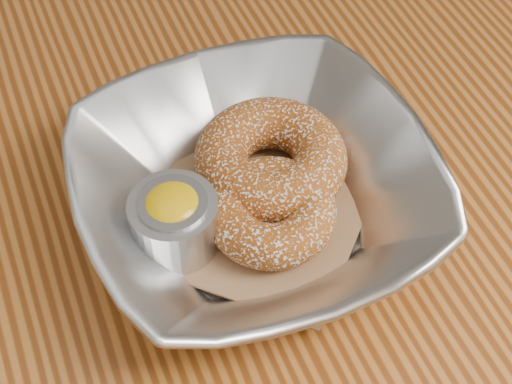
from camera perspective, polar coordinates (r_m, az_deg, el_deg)
name	(u,v)px	position (r m, az deg, el deg)	size (l,w,h in m)	color
table	(144,373)	(0.61, -8.16, -12.90)	(1.20, 0.80, 0.75)	brown
serving_bowl	(256,192)	(0.53, 0.00, -0.02)	(0.24, 0.24, 0.06)	#B5B8BC
parchment	(256,211)	(0.55, 0.00, -1.37)	(0.14, 0.14, 0.00)	olive
donut_back	(271,159)	(0.55, 1.08, 2.40)	(0.11, 0.11, 0.04)	#924513
donut_front	(271,212)	(0.53, 1.08, -1.44)	(0.09, 0.09, 0.03)	#924513
ramekin	(174,220)	(0.52, -5.96, -2.03)	(0.06, 0.06, 0.05)	#B5B8BC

